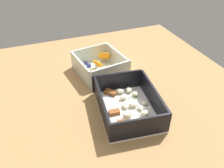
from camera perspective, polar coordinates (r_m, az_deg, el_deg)
name	(u,v)px	position (r cm, az deg, el deg)	size (l,w,h in cm)	color
table_surface	(114,89)	(73.14, 0.51, -1.21)	(80.00, 80.00, 2.00)	#9E7547
pasta_container	(128,105)	(62.53, 4.00, -5.31)	(21.77, 17.34, 6.46)	white
fruit_bowl	(99,67)	(78.23, -3.25, 4.23)	(17.33, 16.38, 6.26)	silver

